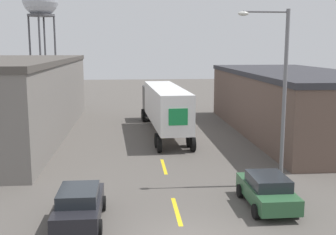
{
  "coord_description": "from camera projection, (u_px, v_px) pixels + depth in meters",
  "views": [
    {
      "loc": [
        -2.03,
        -14.87,
        7.37
      ],
      "look_at": [
        0.62,
        14.17,
        2.42
      ],
      "focal_mm": 45.0,
      "sensor_mm": 36.0,
      "label": 1
    }
  ],
  "objects": [
    {
      "name": "street_lamp",
      "position": [
        280.0,
        87.0,
        21.71
      ],
      "size": [
        2.69,
        0.32,
        9.22
      ],
      "color": "slate",
      "rests_on": "ground_plane"
    },
    {
      "name": "water_tower",
      "position": [
        40.0,
        0.0,
        62.23
      ],
      "size": [
        5.32,
        5.32,
        17.03
      ],
      "color": "#47474C",
      "rests_on": "ground_plane"
    },
    {
      "name": "semi_truck",
      "position": [
        163.0,
        104.0,
        35.92
      ],
      "size": [
        3.45,
        15.57,
        4.08
      ],
      "rotation": [
        0.0,
        0.0,
        0.05
      ],
      "color": "black",
      "rests_on": "ground_plane"
    },
    {
      "name": "warehouse_left",
      "position": [
        6.0,
        97.0,
        34.91
      ],
      "size": [
        10.15,
        27.34,
        6.36
      ],
      "color": "slate",
      "rests_on": "ground_plane"
    },
    {
      "name": "road_centerline",
      "position": [
        164.0,
        166.0,
        26.1
      ],
      "size": [
        0.2,
        17.68,
        0.01
      ],
      "color": "yellow",
      "rests_on": "ground_plane"
    },
    {
      "name": "warehouse_right",
      "position": [
        294.0,
        102.0,
        35.9
      ],
      "size": [
        9.38,
        23.39,
        5.32
      ],
      "color": "brown",
      "rests_on": "ground_plane"
    },
    {
      "name": "parked_car_left_near",
      "position": [
        79.0,
        205.0,
        17.65
      ],
      "size": [
        2.03,
        4.24,
        1.54
      ],
      "color": "black",
      "rests_on": "ground_plane"
    },
    {
      "name": "parked_car_right_near",
      "position": [
        267.0,
        190.0,
        19.43
      ],
      "size": [
        2.03,
        4.24,
        1.54
      ],
      "color": "#2D5B38",
      "rests_on": "ground_plane"
    }
  ]
}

